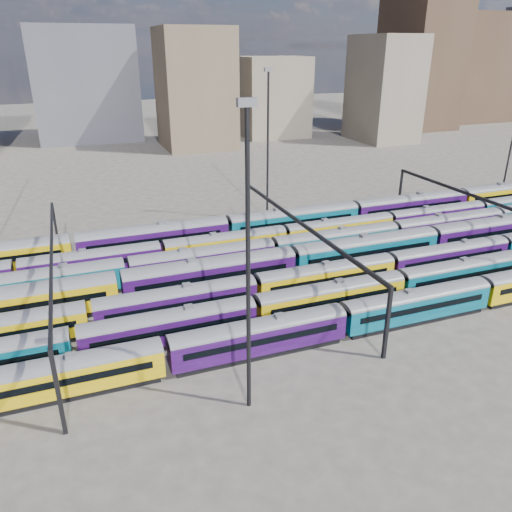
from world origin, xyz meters
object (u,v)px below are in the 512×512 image
object	(u,v)px
rake_2	(255,286)
rake_1	(400,282)
mast_2	(248,257)
rake_0	(259,333)

from	to	relation	value
rake_2	rake_1	bearing A→B (deg)	-16.56
mast_2	rake_2	bearing A→B (deg)	67.85
rake_2	mast_2	bearing A→B (deg)	-112.15
rake_0	rake_1	world-z (taller)	rake_0
mast_2	rake_0	bearing A→B (deg)	62.76
rake_0	rake_2	distance (m)	10.54
rake_0	mast_2	bearing A→B (deg)	-117.24
rake_0	rake_2	world-z (taller)	rake_2
rake_2	mast_2	xyz separation A→B (m)	(-6.92, -17.00, 11.54)
rake_1	mast_2	xyz separation A→B (m)	(-23.73, -12.00, 11.56)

